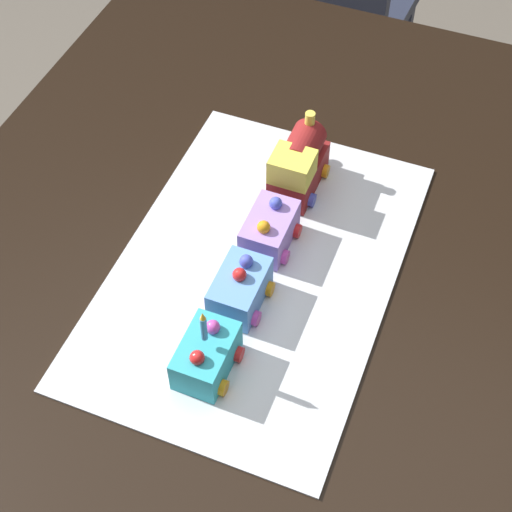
% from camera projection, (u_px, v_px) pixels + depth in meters
% --- Properties ---
extents(ground_plane, '(8.00, 8.00, 0.00)m').
position_uv_depth(ground_plane, '(241.00, 469.00, 1.75)').
color(ground_plane, '#6B6054').
extents(dining_table, '(1.40, 1.00, 0.74)m').
position_uv_depth(dining_table, '(236.00, 309.00, 1.26)').
color(dining_table, black).
rests_on(dining_table, ground).
extents(chair, '(0.42, 0.42, 0.86)m').
position_uv_depth(chair, '(320.00, 14.00, 2.02)').
color(chair, '#2D3347').
rests_on(chair, ground).
extents(cake_board, '(0.60, 0.40, 0.00)m').
position_uv_depth(cake_board, '(256.00, 269.00, 1.17)').
color(cake_board, silver).
rests_on(cake_board, dining_table).
extents(cake_locomotive, '(0.14, 0.08, 0.12)m').
position_uv_depth(cake_locomotive, '(299.00, 164.00, 1.24)').
color(cake_locomotive, maroon).
rests_on(cake_locomotive, cake_board).
extents(cake_car_hopper_lavender, '(0.10, 0.08, 0.07)m').
position_uv_depth(cake_car_hopper_lavender, '(269.00, 230.00, 1.18)').
color(cake_car_hopper_lavender, '#AD84E0').
rests_on(cake_car_hopper_lavender, cake_board).
extents(cake_car_flatbed_sky_blue, '(0.10, 0.08, 0.07)m').
position_uv_depth(cake_car_flatbed_sky_blue, '(240.00, 288.00, 1.11)').
color(cake_car_flatbed_sky_blue, '#669EEA').
rests_on(cake_car_flatbed_sky_blue, cake_board).
extents(cake_car_caboose_turquoise, '(0.10, 0.08, 0.07)m').
position_uv_depth(cake_car_caboose_turquoise, '(206.00, 355.00, 1.04)').
color(cake_car_caboose_turquoise, '#38B7C6').
rests_on(cake_car_caboose_turquoise, cake_board).
extents(birthday_candle, '(0.01, 0.01, 0.06)m').
position_uv_depth(birthday_candle, '(204.00, 326.00, 0.99)').
color(birthday_candle, '#4CA5E5').
rests_on(birthday_candle, cake_car_caboose_turquoise).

